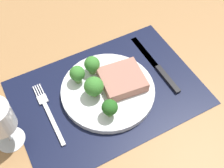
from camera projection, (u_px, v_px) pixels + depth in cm
name	position (u px, v px, depth cm)	size (l,w,h in cm)	color
ground_plane	(108.00, 96.00, 75.81)	(140.00, 110.00, 3.00)	#996D42
placemat	(108.00, 93.00, 74.48)	(47.70, 32.93, 0.30)	black
plate	(108.00, 91.00, 73.71)	(24.15, 24.15, 1.60)	silver
steak	(121.00, 78.00, 73.37)	(10.61, 9.96, 2.73)	#9E6B5B
broccoli_near_steak	(92.00, 64.00, 73.96)	(4.11, 4.11, 5.22)	#5B8942
broccoli_near_fork	(94.00, 86.00, 69.31)	(4.87, 4.87, 5.99)	#6B994C
broccoli_center	(110.00, 108.00, 65.95)	(3.85, 3.85, 5.29)	#6B994C
broccoli_front_edge	(77.00, 74.00, 72.12)	(3.95, 3.95, 5.17)	#5B8942
fork	(49.00, 112.00, 70.51)	(2.40, 19.20, 0.50)	silver
knife	(158.00, 68.00, 78.84)	(1.80, 23.00, 0.80)	black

